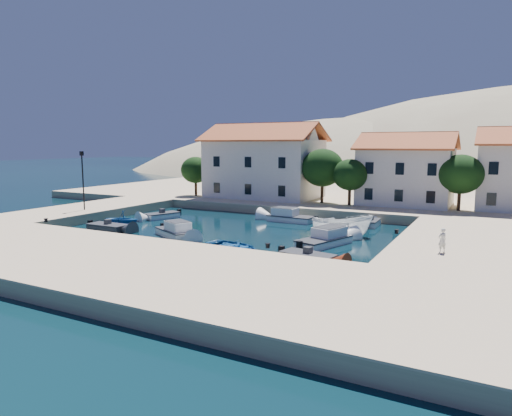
# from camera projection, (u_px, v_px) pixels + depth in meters

# --- Properties ---
(ground) EXTENTS (400.00, 400.00, 0.00)m
(ground) POSITION_uv_depth(u_px,v_px,m) (166.00, 252.00, 33.85)
(ground) COLOR black
(ground) RESTS_ON ground
(quay_south) EXTENTS (52.00, 12.00, 1.00)m
(quay_south) POSITION_uv_depth(u_px,v_px,m) (105.00, 264.00, 28.53)
(quay_south) COLOR beige
(quay_south) RESTS_ON ground
(quay_east) EXTENTS (11.00, 20.00, 1.00)m
(quay_east) POSITION_uv_depth(u_px,v_px,m) (478.00, 248.00, 33.06)
(quay_east) COLOR beige
(quay_east) RESTS_ON ground
(quay_west) EXTENTS (8.00, 20.00, 1.00)m
(quay_west) POSITION_uv_depth(u_px,v_px,m) (89.00, 211.00, 51.33)
(quay_west) COLOR beige
(quay_west) RESTS_ON ground
(quay_north) EXTENTS (80.00, 36.00, 1.00)m
(quay_north) POSITION_uv_depth(u_px,v_px,m) (345.00, 196.00, 66.14)
(quay_north) COLOR beige
(quay_north) RESTS_ON ground
(hills) EXTENTS (254.00, 176.00, 99.00)m
(hills) POSITION_uv_depth(u_px,v_px,m) (488.00, 251.00, 135.79)
(hills) COLOR tan
(hills) RESTS_ON ground
(building_left) EXTENTS (14.70, 9.45, 9.70)m
(building_left) POSITION_uv_depth(u_px,v_px,m) (264.00, 160.00, 60.33)
(building_left) COLOR silver
(building_left) RESTS_ON quay_north
(building_mid) EXTENTS (10.50, 8.40, 8.30)m
(building_mid) POSITION_uv_depth(u_px,v_px,m) (406.00, 168.00, 52.98)
(building_mid) COLOR silver
(building_mid) RESTS_ON quay_north
(trees) EXTENTS (37.30, 5.30, 6.45)m
(trees) POSITION_uv_depth(u_px,v_px,m) (335.00, 171.00, 53.39)
(trees) COLOR #382314
(trees) RESTS_ON quay_north
(lamppost) EXTENTS (0.35, 0.25, 6.22)m
(lamppost) POSITION_uv_depth(u_px,v_px,m) (83.00, 175.00, 48.30)
(lamppost) COLOR black
(lamppost) RESTS_ON quay_west
(bollards) EXTENTS (29.36, 9.56, 0.30)m
(bollards) POSITION_uv_depth(u_px,v_px,m) (226.00, 231.00, 35.79)
(bollards) COLOR black
(bollards) RESTS_ON ground
(motorboat_grey_sw) EXTENTS (3.88, 1.72, 1.25)m
(motorboat_grey_sw) POSITION_uv_depth(u_px,v_px,m) (108.00, 227.00, 42.28)
(motorboat_grey_sw) COLOR #37383D
(motorboat_grey_sw) RESTS_ON ground
(cabin_cruiser_south) EXTENTS (4.79, 3.70, 1.60)m
(cabin_cruiser_south) POSITION_uv_depth(u_px,v_px,m) (175.00, 231.00, 39.57)
(cabin_cruiser_south) COLOR white
(cabin_cruiser_south) RESTS_ON ground
(rowboat_south) EXTENTS (5.40, 4.38, 0.98)m
(rowboat_south) POSITION_uv_depth(u_px,v_px,m) (233.00, 251.00, 34.09)
(rowboat_south) COLOR #1B5799
(rowboat_south) RESTS_ON ground
(motorboat_red_se) EXTENTS (3.99, 2.35, 1.25)m
(motorboat_red_se) POSITION_uv_depth(u_px,v_px,m) (308.00, 258.00, 30.94)
(motorboat_red_se) COLOR maroon
(motorboat_red_se) RESTS_ON ground
(cabin_cruiser_east) EXTENTS (3.52, 5.45, 1.60)m
(cabin_cruiser_east) POSITION_uv_depth(u_px,v_px,m) (324.00, 240.00, 36.00)
(cabin_cruiser_east) COLOR white
(cabin_cruiser_east) RESTS_ON ground
(boat_east) EXTENTS (5.62, 4.34, 2.05)m
(boat_east) POSITION_uv_depth(u_px,v_px,m) (342.00, 237.00, 39.43)
(boat_east) COLOR white
(boat_east) RESTS_ON ground
(motorboat_white_ne) EXTENTS (1.56, 3.14, 1.25)m
(motorboat_white_ne) POSITION_uv_depth(u_px,v_px,m) (371.00, 223.00, 44.66)
(motorboat_white_ne) COLOR white
(motorboat_white_ne) RESTS_ON ground
(rowboat_west) EXTENTS (4.06, 3.79, 1.73)m
(rowboat_west) POSITION_uv_depth(u_px,v_px,m) (122.00, 226.00, 44.67)
(rowboat_west) COLOR #1B5799
(rowboat_west) RESTS_ON ground
(motorboat_white_west) EXTENTS (2.76, 4.02, 1.25)m
(motorboat_white_west) POSITION_uv_depth(u_px,v_px,m) (162.00, 216.00, 49.28)
(motorboat_white_west) COLOR white
(motorboat_white_west) RESTS_ON ground
(cabin_cruiser_north) EXTENTS (4.90, 2.27, 1.60)m
(cabin_cruiser_north) POSITION_uv_depth(u_px,v_px,m) (291.00, 217.00, 47.23)
(cabin_cruiser_north) COLOR white
(cabin_cruiser_north) RESTS_ON ground
(pedestrian) EXTENTS (0.69, 0.68, 1.61)m
(pedestrian) POSITION_uv_depth(u_px,v_px,m) (442.00, 240.00, 29.31)
(pedestrian) COLOR white
(pedestrian) RESTS_ON quay_east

